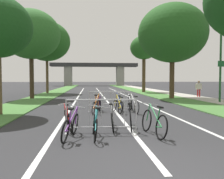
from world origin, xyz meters
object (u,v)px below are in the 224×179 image
object	(u,v)px
crowd_barrier_nearest	(102,116)
bicycle_green_7	(154,122)
bicycle_blue_9	(119,104)
pedestrian_with_backpack	(199,87)
tree_left_pine_near	(31,35)
tree_right_oak_mid	(172,33)
bicycle_purple_0	(71,126)
tree_left_oak_near	(47,41)
bicycle_orange_4	(96,106)
bicycle_silver_1	(130,103)
tree_right_maple_mid	(144,48)
lamppost_with_sign	(221,58)
bicycle_white_2	(133,106)
bicycle_teal_8	(95,125)
bicycle_silver_11	(112,119)
bicycle_red_3	(68,119)
bicycle_black_5	(131,118)
crowd_barrier_second	(110,102)
bicycle_purple_10	(98,104)
bicycle_yellow_6	(118,106)

from	to	relation	value
crowd_barrier_nearest	bicycle_green_7	distance (m)	1.59
bicycle_blue_9	pedestrian_with_backpack	bearing A→B (deg)	39.75
tree_left_pine_near	tree_right_oak_mid	size ratio (longest dim) A/B	0.94
bicycle_purple_0	tree_left_oak_near	bearing A→B (deg)	112.85
tree_left_pine_near	bicycle_orange_4	distance (m)	11.29
bicycle_silver_1	bicycle_blue_9	xyz separation A→B (m)	(-0.59, 0.02, -0.02)
tree_right_maple_mid	bicycle_silver_1	distance (m)	17.74
lamppost_with_sign	bicycle_green_7	xyz separation A→B (m)	(-7.23, -8.58, -2.74)
tree_left_oak_near	bicycle_white_2	xyz separation A→B (m)	(7.09, -16.46, -5.74)
tree_right_oak_mid	bicycle_purple_0	xyz separation A→B (m)	(-7.53, -12.43, -5.18)
bicycle_purple_0	bicycle_teal_8	world-z (taller)	bicycle_teal_8
tree_left_oak_near	lamppost_with_sign	xyz separation A→B (m)	(14.06, -12.37, -2.98)
bicycle_blue_9	bicycle_silver_11	world-z (taller)	bicycle_blue_9
crowd_barrier_nearest	bicycle_red_3	distance (m)	1.23
bicycle_purple_0	bicycle_black_5	distance (m)	2.16
bicycle_silver_1	bicycle_black_5	xyz separation A→B (m)	(-0.82, -4.61, -0.00)
tree_left_oak_near	crowd_barrier_second	world-z (taller)	tree_left_oak_near
tree_left_pine_near	tree_left_oak_near	world-z (taller)	tree_left_oak_near
bicycle_teal_8	bicycle_silver_1	bearing A→B (deg)	69.22
tree_left_pine_near	crowd_barrier_nearest	distance (m)	14.71
bicycle_teal_8	bicycle_blue_9	size ratio (longest dim) A/B	1.02
bicycle_silver_1	bicycle_silver_11	distance (m)	4.79
crowd_barrier_second	bicycle_purple_10	size ratio (longest dim) A/B	1.40
tree_left_pine_near	bicycle_green_7	distance (m)	15.73
tree_left_oak_near	bicycle_teal_8	size ratio (longest dim) A/B	5.29
tree_left_oak_near	lamppost_with_sign	bearing A→B (deg)	-41.35
tree_left_pine_near	bicycle_silver_11	world-z (taller)	tree_left_pine_near
tree_right_maple_mid	bicycle_yellow_6	xyz separation A→B (m)	(-5.49, -17.21, -5.24)
bicycle_green_7	bicycle_blue_9	xyz separation A→B (m)	(-0.29, 5.55, -0.03)
tree_right_maple_mid	bicycle_teal_8	world-z (taller)	tree_right_maple_mid
tree_right_oak_mid	bicycle_blue_9	distance (m)	10.08
crowd_barrier_second	bicycle_purple_0	bearing A→B (deg)	-107.05
tree_left_oak_near	bicycle_black_5	distance (m)	21.76
tree_right_oak_mid	tree_right_maple_mid	distance (m)	9.53
bicycle_purple_10	pedestrian_with_backpack	size ratio (longest dim) A/B	1.04
bicycle_yellow_6	bicycle_orange_4	bearing A→B (deg)	167.24
tree_left_pine_near	bicycle_black_5	distance (m)	14.74
tree_right_maple_mid	bicycle_green_7	size ratio (longest dim) A/B	4.02
crowd_barrier_second	bicycle_black_5	world-z (taller)	crowd_barrier_second
bicycle_green_7	bicycle_silver_1	bearing A→B (deg)	79.55
bicycle_silver_1	bicycle_blue_9	size ratio (longest dim) A/B	1.09
tree_right_maple_mid	bicycle_white_2	world-z (taller)	tree_right_maple_mid
crowd_barrier_nearest	bicycle_white_2	world-z (taller)	crowd_barrier_nearest
bicycle_green_7	bicycle_silver_11	bearing A→B (deg)	132.36
bicycle_red_3	bicycle_blue_9	distance (m)	5.07
bicycle_black_5	bicycle_green_7	xyz separation A→B (m)	(0.52, -0.92, 0.02)
tree_left_oak_near	crowd_barrier_second	xyz separation A→B (m)	(6.01, -15.92, -5.59)
tree_right_oak_mid	bicycle_red_3	distance (m)	14.60
bicycle_silver_1	crowd_barrier_second	bearing A→B (deg)	-150.75
bicycle_black_5	crowd_barrier_nearest	bearing A→B (deg)	-144.46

